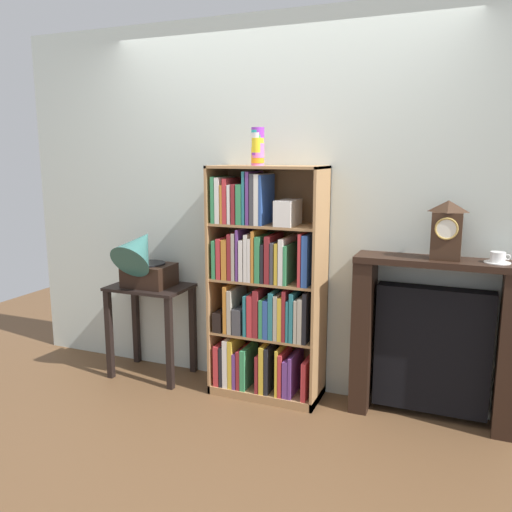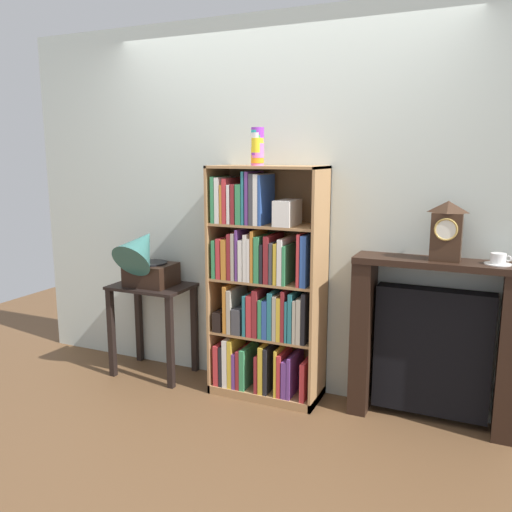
{
  "view_description": "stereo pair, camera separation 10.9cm",
  "coord_description": "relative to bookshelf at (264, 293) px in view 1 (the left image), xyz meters",
  "views": [
    {
      "loc": [
        1.26,
        -3.23,
        1.67
      ],
      "look_at": [
        -0.08,
        0.06,
        0.99
      ],
      "focal_mm": 37.17,
      "sensor_mm": 36.0,
      "label": 1
    },
    {
      "loc": [
        1.36,
        -3.18,
        1.67
      ],
      "look_at": [
        -0.08,
        0.06,
        0.99
      ],
      "focal_mm": 37.17,
      "sensor_mm": 36.0,
      "label": 2
    }
  ],
  "objects": [
    {
      "name": "mantel_clock",
      "position": [
        1.15,
        0.05,
        0.49
      ],
      "size": [
        0.17,
        0.14,
        0.36
      ],
      "color": "#382316",
      "rests_on": "fireplace_mantel"
    },
    {
      "name": "teacup_with_saucer",
      "position": [
        1.44,
        0.06,
        0.34
      ],
      "size": [
        0.15,
        0.15,
        0.07
      ],
      "color": "white",
      "rests_on": "fireplace_mantel"
    },
    {
      "name": "bookshelf",
      "position": [
        0.0,
        0.0,
        0.0
      ],
      "size": [
        0.76,
        0.35,
        1.6
      ],
      "color": "#A87A4C",
      "rests_on": "ground"
    },
    {
      "name": "ground_plane",
      "position": [
        0.02,
        -0.05,
        -0.75
      ],
      "size": [
        7.36,
        6.4,
        0.02
      ],
      "primitive_type": "cube",
      "color": "brown"
    },
    {
      "name": "gramophone",
      "position": [
        -0.91,
        -0.09,
        0.19
      ],
      "size": [
        0.34,
        0.47,
        0.52
      ],
      "color": "black",
      "rests_on": "side_table_left"
    },
    {
      "name": "side_table_left",
      "position": [
        -0.91,
        -0.02,
        -0.22
      ],
      "size": [
        0.59,
        0.41,
        0.7
      ],
      "color": "black",
      "rests_on": "ground"
    },
    {
      "name": "wall_back",
      "position": [
        0.1,
        0.23,
        0.56
      ],
      "size": [
        4.36,
        0.08,
        2.6
      ],
      "primitive_type": "cube",
      "color": "beige",
      "rests_on": "ground"
    },
    {
      "name": "cup_stack",
      "position": [
        -0.04,
        -0.03,
        0.98
      ],
      "size": [
        0.09,
        0.09,
        0.24
      ],
      "color": "pink",
      "rests_on": "bookshelf"
    },
    {
      "name": "fireplace_mantel",
      "position": [
        1.11,
        0.08,
        -0.22
      ],
      "size": [
        0.98,
        0.26,
        1.05
      ],
      "color": "black",
      "rests_on": "ground"
    }
  ]
}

